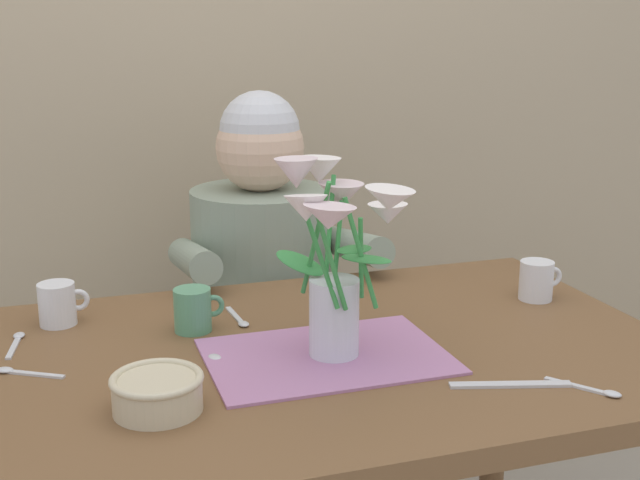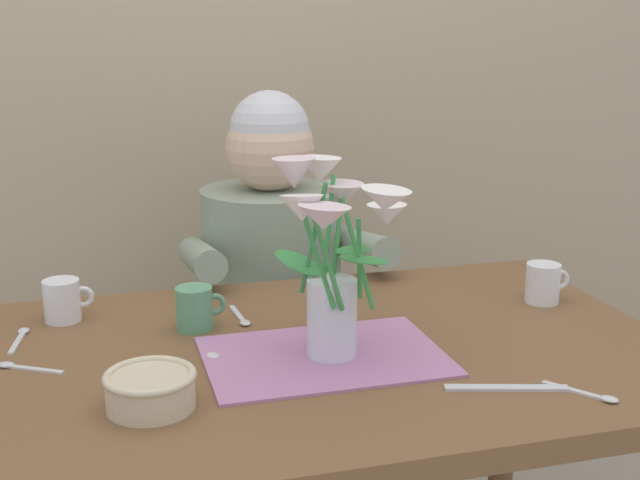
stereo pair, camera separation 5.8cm
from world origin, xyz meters
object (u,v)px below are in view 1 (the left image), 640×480
object	(u,v)px
flower_vase	(335,243)
tea_cup	(194,310)
ceramic_mug	(58,304)
seated_person	(264,323)
ceramic_bowl	(157,391)
dinner_knife	(510,385)
coffee_cup	(537,280)

from	to	relation	value
flower_vase	tea_cup	size ratio (longest dim) A/B	3.62
ceramic_mug	tea_cup	bearing A→B (deg)	-25.46
flower_vase	tea_cup	world-z (taller)	flower_vase
seated_person	ceramic_bowl	world-z (taller)	seated_person
dinner_knife	flower_vase	bearing A→B (deg)	153.68
coffee_cup	seated_person	bearing A→B (deg)	131.70
flower_vase	ceramic_bowl	xyz separation A→B (m)	(-0.31, -0.12, -0.17)
flower_vase	ceramic_bowl	world-z (taller)	flower_vase
dinner_knife	tea_cup	distance (m)	0.58
ceramic_bowl	coffee_cup	bearing A→B (deg)	18.55
ceramic_bowl	ceramic_mug	xyz separation A→B (m)	(-0.13, 0.42, 0.01)
seated_person	tea_cup	xyz separation A→B (m)	(-0.25, -0.46, 0.22)
coffee_cup	tea_cup	bearing A→B (deg)	176.87
dinner_knife	tea_cup	bearing A→B (deg)	153.58
ceramic_bowl	dinner_knife	bearing A→B (deg)	-9.14
ceramic_bowl	dinner_knife	xyz separation A→B (m)	(0.53, -0.09, -0.03)
flower_vase	dinner_knife	world-z (taller)	flower_vase
seated_person	ceramic_bowl	bearing A→B (deg)	-114.54
flower_vase	ceramic_bowl	size ratio (longest dim) A/B	2.48
seated_person	coffee_cup	size ratio (longest dim) A/B	12.20
seated_person	ceramic_bowl	xyz separation A→B (m)	(-0.35, -0.77, 0.21)
seated_person	coffee_cup	world-z (taller)	seated_person
flower_vase	coffee_cup	distance (m)	0.53
dinner_knife	tea_cup	size ratio (longest dim) A/B	2.04
ceramic_mug	dinner_knife	bearing A→B (deg)	-37.33
dinner_knife	coffee_cup	bearing A→B (deg)	68.99
flower_vase	ceramic_mug	xyz separation A→B (m)	(-0.44, 0.30, -0.16)
tea_cup	ceramic_mug	world-z (taller)	same
ceramic_mug	coffee_cup	bearing A→B (deg)	-9.14
ceramic_bowl	tea_cup	world-z (taller)	tea_cup
flower_vase	coffee_cup	xyz separation A→B (m)	(0.49, 0.15, -0.16)
flower_vase	tea_cup	bearing A→B (deg)	137.27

